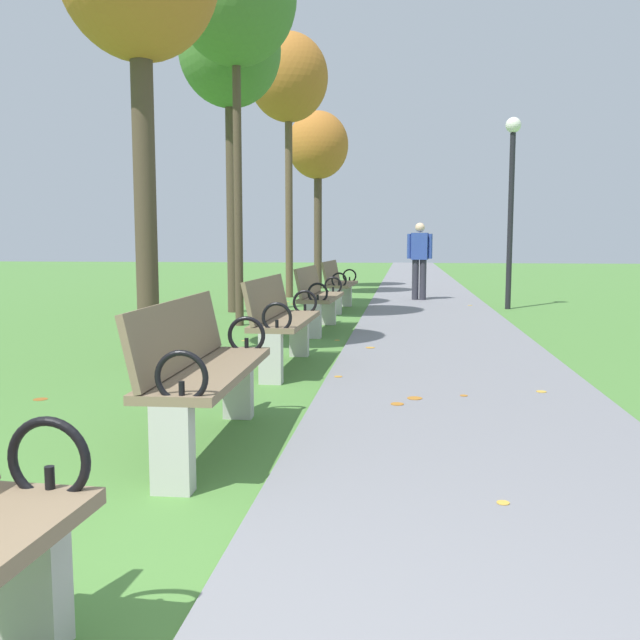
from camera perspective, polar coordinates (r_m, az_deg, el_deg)
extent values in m
cube|color=slate|center=(19.21, 8.38, 2.74)|extent=(2.30, 44.00, 0.02)
cube|color=#B7B5AD|center=(2.42, -22.68, -18.99)|extent=(0.20, 0.13, 0.45)
torus|color=black|center=(2.27, -21.51, -10.72)|extent=(0.27, 0.04, 0.27)
cylinder|color=black|center=(2.30, -21.42, -12.63)|extent=(0.03, 0.03, 0.12)
cube|color=#7A664C|center=(4.18, -9.05, -4.20)|extent=(0.47, 1.61, 0.05)
cube|color=#7A664C|center=(4.19, -11.62, -1.10)|extent=(0.15, 1.60, 0.40)
cube|color=#B7B5AD|center=(3.55, -12.10, -10.36)|extent=(0.20, 0.12, 0.45)
cube|color=#B7B5AD|center=(4.93, -6.78, -5.49)|extent=(0.20, 0.12, 0.45)
torus|color=black|center=(3.42, -11.39, -4.66)|extent=(0.27, 0.04, 0.27)
cylinder|color=black|center=(3.44, -11.36, -5.97)|extent=(0.03, 0.03, 0.12)
torus|color=black|center=(4.88, -6.10, -1.26)|extent=(0.27, 0.04, 0.27)
cylinder|color=black|center=(4.89, -6.09, -2.19)|extent=(0.03, 0.03, 0.12)
cube|color=#7A664C|center=(6.76, -2.79, -0.06)|extent=(0.47, 1.61, 0.05)
cube|color=#7A664C|center=(6.77, -4.38, 1.86)|extent=(0.15, 1.60, 0.40)
cube|color=#B7B5AD|center=(6.07, -4.08, -3.19)|extent=(0.20, 0.12, 0.45)
cube|color=#B7B5AD|center=(7.51, -1.73, -1.31)|extent=(0.20, 0.12, 0.45)
torus|color=black|center=(5.99, -3.59, 0.21)|extent=(0.27, 0.03, 0.27)
cylinder|color=black|center=(6.00, -3.58, -0.55)|extent=(0.03, 0.03, 0.12)
torus|color=black|center=(7.48, -1.26, 1.47)|extent=(0.27, 0.03, 0.27)
cylinder|color=black|center=(7.49, -1.26, 0.86)|extent=(0.03, 0.03, 0.12)
cube|color=#7A664C|center=(9.60, 0.15, 1.90)|extent=(0.48, 1.61, 0.05)
cube|color=#7A664C|center=(9.62, -0.97, 3.25)|extent=(0.17, 1.60, 0.40)
cube|color=#B7B5AD|center=(8.90, -0.55, -0.09)|extent=(0.20, 0.13, 0.45)
cube|color=#B7B5AD|center=(10.36, 0.74, 0.84)|extent=(0.20, 0.13, 0.45)
torus|color=black|center=(8.84, -0.19, 2.24)|extent=(0.27, 0.04, 0.27)
cylinder|color=black|center=(8.84, -0.19, 1.73)|extent=(0.03, 0.03, 0.12)
torus|color=black|center=(10.34, 1.09, 2.86)|extent=(0.27, 0.04, 0.27)
cylinder|color=black|center=(10.34, 1.09, 2.42)|extent=(0.03, 0.03, 0.12)
cube|color=#7A664C|center=(12.56, 1.77, 2.98)|extent=(0.50, 1.62, 0.05)
cube|color=#7A664C|center=(12.57, 0.92, 4.01)|extent=(0.18, 1.60, 0.40)
cube|color=#B7B5AD|center=(11.84, 1.30, 1.55)|extent=(0.20, 0.13, 0.45)
cube|color=#B7B5AD|center=(13.31, 2.18, 2.09)|extent=(0.20, 0.13, 0.45)
torus|color=black|center=(11.79, 1.58, 3.31)|extent=(0.27, 0.04, 0.27)
cylinder|color=black|center=(11.79, 1.58, 2.92)|extent=(0.03, 0.03, 0.12)
torus|color=black|center=(13.29, 2.46, 3.66)|extent=(0.27, 0.04, 0.27)
cylinder|color=black|center=(13.30, 2.46, 3.32)|extent=(0.03, 0.03, 0.12)
cylinder|color=#4C3D2D|center=(7.34, -14.26, 9.65)|extent=(0.22, 0.22, 3.35)
cylinder|color=#4C3D2D|center=(10.32, -6.80, 10.91)|extent=(0.12, 0.12, 4.10)
cylinder|color=#4C3D2D|center=(12.31, -7.29, 9.69)|extent=(0.19, 0.19, 3.89)
ellipsoid|color=#477A33|center=(12.71, -7.47, 21.26)|extent=(1.75, 1.75, 1.92)
cylinder|color=brown|center=(15.52, -2.58, 9.64)|extent=(0.16, 0.16, 4.20)
ellipsoid|color=#B26B28|center=(15.90, -2.63, 19.41)|extent=(1.73, 1.73, 1.90)
cylinder|color=#4C3D2D|center=(18.45, -0.17, 7.60)|extent=(0.21, 0.21, 3.20)
ellipsoid|color=#B26B28|center=(18.62, -0.17, 14.27)|extent=(1.60, 1.60, 1.76)
cylinder|color=#2D2D38|center=(14.75, 7.89, 3.32)|extent=(0.14, 0.14, 0.85)
cylinder|color=#2D2D38|center=(14.73, 8.51, 3.31)|extent=(0.14, 0.14, 0.85)
cube|color=#2D4799|center=(14.72, 8.24, 6.06)|extent=(0.37, 0.26, 0.56)
sphere|color=beige|center=(14.72, 8.27, 7.58)|extent=(0.20, 0.20, 0.20)
cylinder|color=#2D4799|center=(14.74, 7.39, 6.07)|extent=(0.09, 0.09, 0.52)
cylinder|color=#2D4799|center=(14.70, 9.10, 6.04)|extent=(0.09, 0.09, 0.52)
cylinder|color=black|center=(13.22, 15.46, 7.80)|extent=(0.10, 0.10, 3.20)
sphere|color=white|center=(13.38, 15.70, 15.26)|extent=(0.28, 0.28, 0.28)
cylinder|color=#AD6B23|center=(5.65, 11.81, -6.13)|extent=(0.07, 0.07, 0.00)
cylinder|color=brown|center=(11.29, 0.26, 0.18)|extent=(0.09, 0.09, 0.00)
cylinder|color=#AD6B23|center=(5.49, 7.84, -6.42)|extent=(0.16, 0.16, 0.00)
cylinder|color=#93511E|center=(5.93, -22.11, -6.07)|extent=(0.14, 0.14, 0.00)
cylinder|color=#BC842D|center=(6.30, 1.52, -4.69)|extent=(0.10, 0.10, 0.00)
cylinder|color=#93511E|center=(14.43, -5.26, 1.53)|extent=(0.09, 0.09, 0.00)
cylinder|color=gold|center=(14.47, -2.66, 1.56)|extent=(0.10, 0.10, 0.00)
cylinder|color=#BC842D|center=(8.02, 4.18, -2.29)|extent=(0.15, 0.15, 0.00)
cylinder|color=gold|center=(13.60, 12.31, 1.19)|extent=(0.12, 0.12, 0.00)
cylinder|color=gold|center=(5.71, -14.50, -6.27)|extent=(0.07, 0.07, 0.00)
cylinder|color=#AD6B23|center=(5.29, 6.41, -6.91)|extent=(0.14, 0.14, 0.00)
cylinder|color=#93511E|center=(13.81, -2.21, 1.33)|extent=(0.16, 0.16, 0.00)
cylinder|color=gold|center=(5.96, 17.84, -5.65)|extent=(0.11, 0.11, 0.00)
cylinder|color=#93511E|center=(8.44, -11.68, -2.10)|extent=(0.13, 0.13, 0.00)
cylinder|color=gold|center=(8.76, -6.32, -1.69)|extent=(0.07, 0.07, 0.00)
cylinder|color=gold|center=(3.46, 14.91, -14.39)|extent=(0.08, 0.08, 0.00)
cylinder|color=#BC842D|center=(8.75, 1.42, -1.67)|extent=(0.09, 0.09, 0.00)
cylinder|color=brown|center=(13.86, -6.11, 1.32)|extent=(0.10, 0.10, 0.00)
cylinder|color=gold|center=(14.28, 0.35, 1.51)|extent=(0.11, 0.11, 0.00)
cylinder|color=gold|center=(15.17, 2.36, 1.79)|extent=(0.07, 0.07, 0.00)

